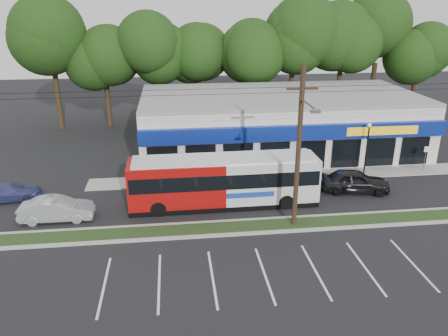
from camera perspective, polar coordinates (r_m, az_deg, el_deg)
name	(u,v)px	position (r m, az deg, el deg)	size (l,w,h in m)	color
ground	(249,236)	(26.55, 3.33, -8.82)	(120.00, 120.00, 0.00)	black
grass_strip	(247,227)	(27.38, 2.97, -7.68)	(40.00, 1.60, 0.12)	#203314
curb_south	(249,233)	(26.65, 3.28, -8.53)	(40.00, 0.25, 0.14)	#9E9E93
curb_north	(244,220)	(28.12, 2.68, -6.84)	(40.00, 0.25, 0.14)	#9E9E93
sidewalk	(291,176)	(35.50, 8.78, -0.99)	(32.00, 2.20, 0.10)	#9E9E93
strip_mall	(279,122)	(41.15, 7.15, 6.00)	(25.00, 12.55, 5.30)	silver
utility_pole	(296,143)	(25.82, 9.44, 3.18)	(50.00, 2.77, 10.00)	black
lamp_post	(367,143)	(36.50, 18.23, 3.17)	(0.30, 0.30, 4.25)	black
sign_post	(426,154)	(38.99, 24.87, 1.64)	(0.45, 0.10, 2.23)	#59595E
tree_line	(246,47)	(49.57, 2.88, 15.45)	(46.76, 6.76, 11.83)	black
metrobus	(224,180)	(29.61, -0.01, -1.57)	(12.84, 2.84, 3.44)	#970C0B
car_dark	(355,181)	(33.40, 16.74, -1.63)	(1.99, 4.96, 1.69)	black
car_silver	(57,209)	(29.95, -21.02, -5.04)	(1.60, 4.59, 1.51)	#9CA0A3
car_blue	(10,192)	(34.24, -26.16, -2.82)	(1.72, 4.24, 1.23)	navy
pedestrian_a	(274,176)	(32.78, 6.57, -1.03)	(0.71, 0.46, 1.94)	silver
pedestrian_b	(314,177)	(33.19, 11.72, -1.16)	(0.89, 0.70, 1.84)	silver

